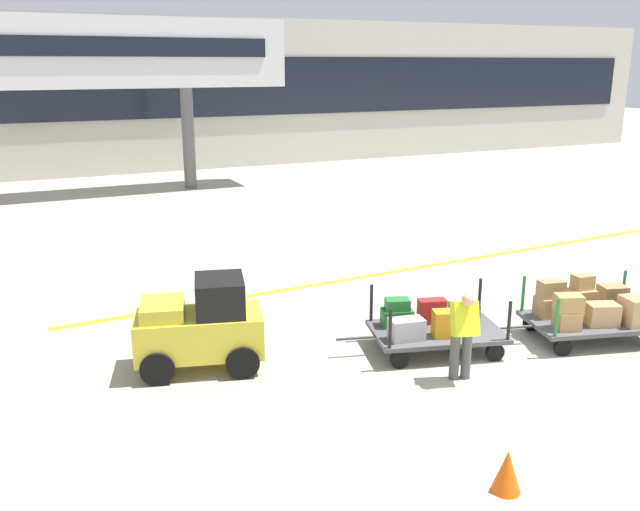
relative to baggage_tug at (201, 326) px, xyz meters
name	(u,v)px	position (x,y,z in m)	size (l,w,h in m)	color
ground_plane	(515,385)	(4.38, -2.79, -0.75)	(120.00, 120.00, 0.00)	#A8A08E
apron_lead_line	(435,265)	(7.09, 3.47, -0.75)	(18.77, 0.20, 0.01)	yellow
terminal_building	(158,94)	(4.38, 23.19, 2.82)	(59.70, 2.51, 7.13)	#BCB7AD
jet_bridge	(7,54)	(-2.16, 17.20, 4.59)	(19.16, 3.00, 6.70)	silver
baggage_tug	(201,326)	(0.00, 0.00, 0.00)	(2.31, 1.68, 1.58)	gold
baggage_cart_lead	(430,325)	(3.93, -1.01, -0.27)	(3.09, 1.95, 1.10)	#4C4C4F
baggage_cart_middle	(590,310)	(6.91, -1.84, -0.18)	(3.09, 1.95, 1.16)	#4C4C4F
baggage_handler	(464,331)	(3.70, -2.26, 0.11)	(0.51, 0.52, 1.56)	#4C4C4C
safety_cone_near	(155,311)	(-0.32, 2.34, -0.48)	(0.36, 0.36, 0.55)	orange
safety_cone_far	(507,471)	(2.39, -4.97, -0.48)	(0.36, 0.36, 0.55)	#EA590F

